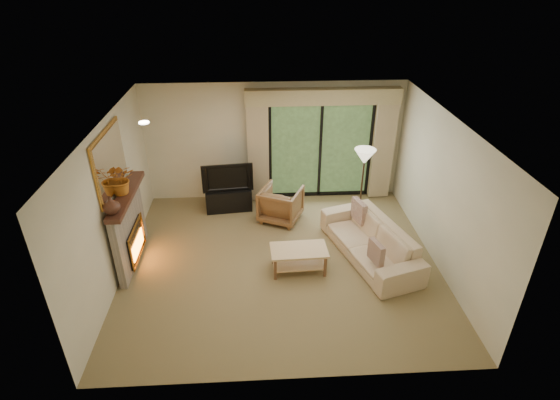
{
  "coord_description": "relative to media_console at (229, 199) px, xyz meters",
  "views": [
    {
      "loc": [
        -0.38,
        -6.3,
        4.8
      ],
      "look_at": [
        0.0,
        0.3,
        1.1
      ],
      "focal_mm": 28.0,
      "sensor_mm": 36.0,
      "label": 1
    }
  ],
  "objects": [
    {
      "name": "armchair",
      "position": [
        1.1,
        -0.5,
        0.12
      ],
      "size": [
        1.03,
        1.04,
        0.72
      ],
      "primitive_type": "imported",
      "rotation": [
        0.0,
        0.0,
        2.72
      ],
      "color": "brown",
      "rests_on": "floor"
    },
    {
      "name": "tv",
      "position": [
        0.0,
        0.0,
        0.55
      ],
      "size": [
        1.07,
        0.24,
        0.61
      ],
      "primitive_type": "imported",
      "rotation": [
        0.0,
        0.0,
        0.1
      ],
      "color": "black",
      "rests_on": "media_console"
    },
    {
      "name": "cornice",
      "position": [
        2.01,
        0.41,
        2.08
      ],
      "size": [
        3.2,
        0.24,
        0.32
      ],
      "primitive_type": "cube",
      "color": "tan",
      "rests_on": "wall_back"
    },
    {
      "name": "wall_left",
      "position": [
        -1.74,
        -1.95,
        1.06
      ],
      "size": [
        0.0,
        5.0,
        5.0
      ],
      "primitive_type": "plane",
      "rotation": [
        1.57,
        0.0,
        1.57
      ],
      "color": "beige",
      "rests_on": "ground"
    },
    {
      "name": "wall_back",
      "position": [
        1.01,
        0.55,
        1.06
      ],
      "size": [
        5.0,
        0.0,
        5.0
      ],
      "primitive_type": "plane",
      "rotation": [
        1.57,
        0.0,
        0.0
      ],
      "color": "beige",
      "rests_on": "ground"
    },
    {
      "name": "branches",
      "position": [
        -1.6,
        -1.75,
        1.4
      ],
      "size": [
        0.55,
        0.49,
        0.54
      ],
      "primitive_type": "imported",
      "rotation": [
        0.0,
        0.0,
        0.17
      ],
      "color": "#B5651C",
      "rests_on": "fireplace"
    },
    {
      "name": "vase",
      "position": [
        -1.6,
        -2.39,
        1.27
      ],
      "size": [
        0.3,
        0.3,
        0.28
      ],
      "primitive_type": "imported",
      "rotation": [
        0.0,
        0.0,
        -0.15
      ],
      "color": "#45251A",
      "rests_on": "fireplace"
    },
    {
      "name": "coffee_table",
      "position": [
        1.3,
        -2.2,
        -0.02
      ],
      "size": [
        0.99,
        0.57,
        0.43
      ],
      "primitive_type": null,
      "rotation": [
        0.0,
        0.0,
        0.04
      ],
      "color": "#DCB27A",
      "rests_on": "floor"
    },
    {
      "name": "ceiling",
      "position": [
        1.01,
        -1.95,
        2.36
      ],
      "size": [
        5.5,
        5.5,
        0.0
      ],
      "primitive_type": "plane",
      "rotation": [
        3.14,
        0.0,
        0.0
      ],
      "color": "white",
      "rests_on": "ground"
    },
    {
      "name": "floor_lamp",
      "position": [
        2.72,
        -0.58,
        0.54
      ],
      "size": [
        0.54,
        0.54,
        1.56
      ],
      "primitive_type": null,
      "rotation": [
        0.0,
        0.0,
        -0.38
      ],
      "color": "#FCF0CD",
      "rests_on": "floor"
    },
    {
      "name": "media_console",
      "position": [
        0.0,
        0.0,
        0.0
      ],
      "size": [
        1.01,
        0.53,
        0.48
      ],
      "primitive_type": "cube",
      "rotation": [
        0.0,
        0.0,
        0.1
      ],
      "color": "black",
      "rests_on": "floor"
    },
    {
      "name": "pillow_near",
      "position": [
        2.54,
        -2.53,
        0.32
      ],
      "size": [
        0.2,
        0.39,
        0.37
      ],
      "primitive_type": "cube",
      "rotation": [
        0.0,
        0.0,
        0.3
      ],
      "color": "brown",
      "rests_on": "sofa"
    },
    {
      "name": "floor",
      "position": [
        1.01,
        -1.95,
        -0.24
      ],
      "size": [
        5.5,
        5.5,
        0.0
      ],
      "primitive_type": "plane",
      "color": "olive",
      "rests_on": "ground"
    },
    {
      "name": "sofa",
      "position": [
        2.62,
        -1.87,
        0.09
      ],
      "size": [
        1.52,
        2.45,
        0.67
      ],
      "primitive_type": "imported",
      "rotation": [
        0.0,
        0.0,
        -1.27
      ],
      "color": "#CFB18C",
      "rests_on": "floor"
    },
    {
      "name": "fireplace",
      "position": [
        -1.62,
        -1.75,
        0.44
      ],
      "size": [
        0.24,
        1.7,
        1.37
      ],
      "primitive_type": null,
      "color": "gray",
      "rests_on": "floor"
    },
    {
      "name": "mirror",
      "position": [
        -1.7,
        -1.75,
        1.71
      ],
      "size": [
        0.07,
        1.45,
        1.02
      ],
      "primitive_type": null,
      "color": "#B67A2E",
      "rests_on": "wall_left"
    },
    {
      "name": "curtain_left",
      "position": [
        0.66,
        0.39,
        0.96
      ],
      "size": [
        0.45,
        0.18,
        2.35
      ],
      "primitive_type": "cube",
      "color": "tan",
      "rests_on": "floor"
    },
    {
      "name": "sliding_door",
      "position": [
        2.01,
        0.5,
        0.86
      ],
      "size": [
        2.26,
        0.1,
        2.16
      ],
      "primitive_type": null,
      "color": "black",
      "rests_on": "floor"
    },
    {
      "name": "wall_front",
      "position": [
        1.01,
        -4.45,
        1.06
      ],
      "size": [
        5.0,
        0.0,
        5.0
      ],
      "primitive_type": "plane",
      "rotation": [
        -1.57,
        0.0,
        0.0
      ],
      "color": "beige",
      "rests_on": "ground"
    },
    {
      "name": "curtain_right",
      "position": [
        3.36,
        0.39,
        0.96
      ],
      "size": [
        0.45,
        0.18,
        2.35
      ],
      "primitive_type": "cube",
      "color": "tan",
      "rests_on": "floor"
    },
    {
      "name": "wall_right",
      "position": [
        3.76,
        -1.95,
        1.06
      ],
      "size": [
        0.0,
        5.0,
        5.0
      ],
      "primitive_type": "plane",
      "rotation": [
        1.57,
        0.0,
        -1.57
      ],
      "color": "beige",
      "rests_on": "ground"
    },
    {
      "name": "pillow_far",
      "position": [
        2.54,
        -1.21,
        0.33
      ],
      "size": [
        0.23,
        0.43,
        0.42
      ],
      "primitive_type": "cube",
      "rotation": [
        0.0,
        0.0,
        0.3
      ],
      "color": "brown",
      "rests_on": "sofa"
    }
  ]
}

